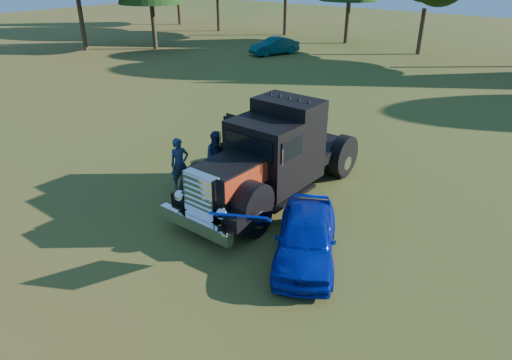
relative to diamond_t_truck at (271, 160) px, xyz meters
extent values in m
plane|color=#2E5418|center=(-1.28, -3.08, -1.28)|extent=(120.00, 120.00, 0.00)
cylinder|color=#2D2116|center=(-27.28, 10.92, 0.70)|extent=(0.36, 0.36, 3.96)
cylinder|color=#2D2116|center=(-12.28, 27.42, 1.06)|extent=(0.36, 0.36, 4.68)
cylinder|color=#2D2116|center=(-33.28, 26.92, 0.88)|extent=(0.36, 0.36, 4.32)
cylinder|color=#2D2116|center=(-19.28, 27.92, 0.70)|extent=(0.36, 0.36, 3.96)
cylinder|color=#2D2116|center=(-5.28, 26.42, 0.43)|extent=(0.36, 0.36, 3.42)
cylinder|color=#2D2116|center=(-26.28, 25.92, 0.61)|extent=(0.36, 0.36, 3.78)
cylinder|color=#2D2116|center=(-23.28, 14.92, 1.06)|extent=(0.36, 0.36, 4.68)
cylinder|color=black|center=(-1.04, -2.08, -0.73)|extent=(0.32, 1.10, 1.10)
cylinder|color=black|center=(1.06, -2.08, -0.73)|extent=(0.32, 1.10, 1.10)
cylinder|color=black|center=(-1.04, 2.72, -0.73)|extent=(0.32, 1.10, 1.10)
cylinder|color=black|center=(1.06, 2.72, -0.73)|extent=(0.32, 1.10, 1.10)
cylinder|color=black|center=(-0.71, 2.72, -0.73)|extent=(0.32, 1.10, 1.10)
cylinder|color=black|center=(0.73, 2.72, -0.73)|extent=(0.32, 1.10, 1.10)
cube|color=black|center=(0.01, 0.52, -0.66)|extent=(1.60, 6.40, 0.28)
cube|color=white|center=(0.01, -3.33, -0.73)|extent=(2.50, 0.22, 0.36)
cube|color=white|center=(0.01, -3.03, -0.03)|extent=(1.05, 0.30, 1.30)
cube|color=black|center=(0.01, -1.98, 0.02)|extent=(1.35, 1.80, 1.10)
cube|color=#A02A11|center=(-0.68, -1.98, 0.22)|extent=(0.02, 1.80, 0.60)
cube|color=#A02A11|center=(0.70, -1.98, 0.22)|extent=(0.02, 1.80, 0.60)
cylinder|color=black|center=(-0.94, -2.08, -0.33)|extent=(0.55, 1.24, 1.24)
cylinder|color=black|center=(0.96, -2.08, -0.33)|extent=(0.55, 1.24, 1.24)
sphere|color=white|center=(-0.77, -3.10, -0.23)|extent=(0.32, 0.32, 0.32)
sphere|color=white|center=(0.79, -3.10, -0.23)|extent=(0.32, 0.32, 0.32)
cube|color=black|center=(0.01, -0.43, 0.27)|extent=(2.05, 1.30, 2.10)
cube|color=black|center=(0.01, -1.10, 0.77)|extent=(1.70, 0.05, 0.65)
cube|color=black|center=(0.01, 0.87, 0.47)|extent=(2.05, 1.30, 2.50)
cube|color=black|center=(0.01, 2.52, -0.33)|extent=(2.00, 2.00, 0.35)
cube|color=black|center=(-1.57, 0.20, 0.17)|extent=(1.10, 0.09, 1.50)
cube|color=maroon|center=(-1.57, 0.25, 0.02)|extent=(0.85, 0.05, 0.75)
imported|color=#062996|center=(2.68, -2.09, -0.66)|extent=(3.07, 3.91, 1.25)
cube|color=#062996|center=(1.85, -3.57, 0.27)|extent=(1.59, 1.45, 0.67)
imported|color=#1F2048|center=(-2.69, -1.35, -0.42)|extent=(0.62, 0.74, 1.72)
imported|color=#1A1F3E|center=(-1.99, -0.28, -0.37)|extent=(1.12, 1.08, 1.81)
imported|color=#093633|center=(-14.09, 19.18, -0.64)|extent=(2.65, 4.14, 1.29)
camera|label=1|loc=(7.70, -10.37, 5.61)|focal=32.00mm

